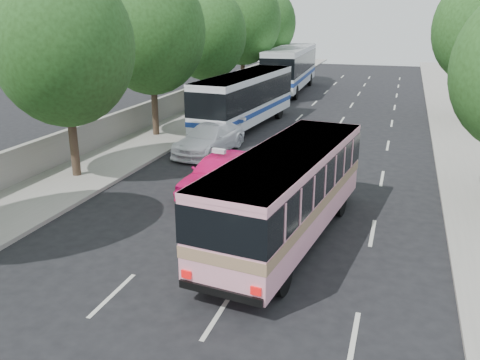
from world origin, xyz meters
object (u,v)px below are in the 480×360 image
at_px(white_pickup, 209,138).
at_px(tour_coach_front, 245,96).
at_px(pink_taxi, 219,172).
at_px(tour_coach_rear, 291,65).
at_px(pink_bus, 288,186).

height_order(white_pickup, tour_coach_front, tour_coach_front).
xyz_separation_m(pink_taxi, tour_coach_front, (-2.50, 11.55, 1.20)).
height_order(tour_coach_front, tour_coach_rear, tour_coach_rear).
distance_m(pink_bus, tour_coach_rear, 31.78).
bearing_deg(pink_bus, white_pickup, 131.07).
xyz_separation_m(white_pickup, tour_coach_front, (-0.00, 6.17, 1.25)).
bearing_deg(pink_taxi, tour_coach_rear, 103.69).
bearing_deg(tour_coach_front, tour_coach_rear, 97.28).
bearing_deg(white_pickup, tour_coach_rear, 99.47).
distance_m(tour_coach_front, tour_coach_rear, 15.80).
distance_m(white_pickup, tour_coach_front, 6.30).
relative_size(white_pickup, tour_coach_front, 0.46).
bearing_deg(pink_taxi, tour_coach_front, 109.35).
relative_size(pink_taxi, white_pickup, 0.90).
height_order(pink_bus, white_pickup, pink_bus).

